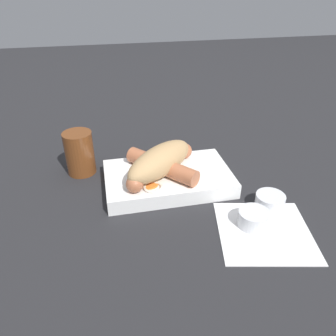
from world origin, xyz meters
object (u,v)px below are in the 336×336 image
bread_roll (161,162)px  sausage (162,166)px  food_tray (168,179)px  drink_glass (80,153)px  condiment_cup_near (253,219)px  condiment_cup_far (270,203)px

bread_roll → sausage: bearing=58.0°
food_tray → drink_glass: size_ratio=2.70×
food_tray → sausage: sausage is taller
bread_roll → condiment_cup_near: 0.20m
bread_roll → sausage: size_ratio=1.14×
condiment_cup_near → drink_glass: size_ratio=0.57×
condiment_cup_near → food_tray: bearing=127.3°
food_tray → condiment_cup_near: size_ratio=4.71×
bread_roll → food_tray: bearing=15.5°
bread_roll → condiment_cup_near: bearing=-48.3°
condiment_cup_far → drink_glass: bearing=148.9°
food_tray → sausage: bearing=178.2°
bread_roll → condiment_cup_far: bread_roll is taller
food_tray → bread_roll: 0.05m
condiment_cup_far → drink_glass: drink_glass is taller
condiment_cup_far → drink_glass: size_ratio=0.57×
bread_roll → condiment_cup_near: (0.13, -0.15, -0.05)m
bread_roll → sausage: bread_roll is taller
food_tray → sausage: 0.03m
sausage → condiment_cup_near: bearing=-49.8°
food_tray → condiment_cup_far: (0.16, -0.11, -0.00)m
bread_roll → drink_glass: drink_glass is taller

